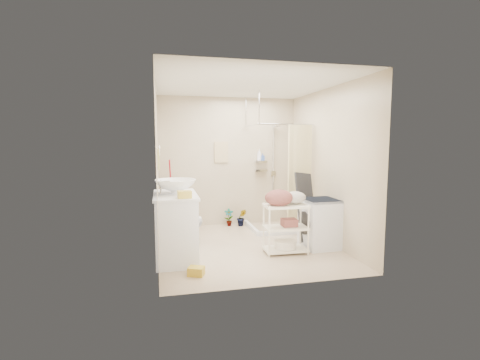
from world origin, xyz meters
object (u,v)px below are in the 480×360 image
object	(u,v)px
washing_machine	(320,223)
laundry_rack	(286,224)
toilet	(181,221)
vanity	(176,227)

from	to	relation	value
washing_machine	laundry_rack	xyz separation A→B (m)	(-0.64, -0.14, 0.06)
toilet	laundry_rack	size ratio (longest dim) A/B	0.82
vanity	toilet	size ratio (longest dim) A/B	1.47
toilet	vanity	bearing A→B (deg)	177.66
vanity	toilet	distance (m)	0.84
toilet	washing_machine	xyz separation A→B (m)	(2.18, -0.78, 0.03)
toilet	washing_machine	size ratio (longest dim) A/B	0.94
vanity	washing_machine	world-z (taller)	vanity
vanity	laundry_rack	bearing A→B (deg)	-3.13
vanity	toilet	world-z (taller)	vanity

